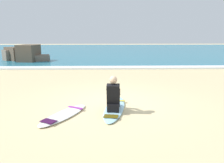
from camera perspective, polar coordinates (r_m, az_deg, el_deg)
The scene contains 7 objects.
ground_plane at distance 6.74m, azimuth -0.22°, elevation -5.86°, with size 80.00×80.00×0.00m, color beige.
sea at distance 27.10m, azimuth -1.21°, elevation 8.03°, with size 80.00×28.00×0.10m, color teal.
breaking_foam at distance 13.48m, azimuth -0.89°, elevation 3.62°, with size 80.00×0.90×0.11m, color white.
surfboard_main at distance 6.25m, azimuth 0.70°, elevation -6.98°, with size 0.89×2.29×0.08m.
surfer_seated at distance 5.94m, azimuth 0.35°, elevation -3.98°, with size 0.40×0.72×0.95m.
surfboard_spare_near at distance 5.92m, azimuth -12.41°, elevation -8.42°, with size 1.31×1.85×0.08m.
rock_outcrop_distant at distance 17.92m, azimuth -21.96°, elevation 6.51°, with size 3.81×2.55×1.31m.
Camera 1 is at (-0.14, -6.40, 2.11)m, focal length 35.09 mm.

